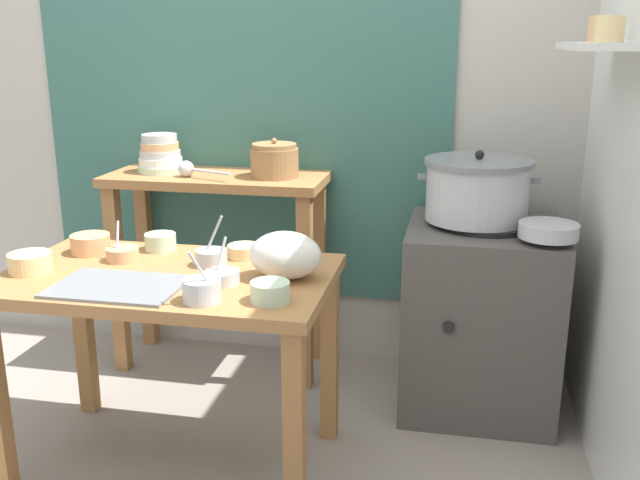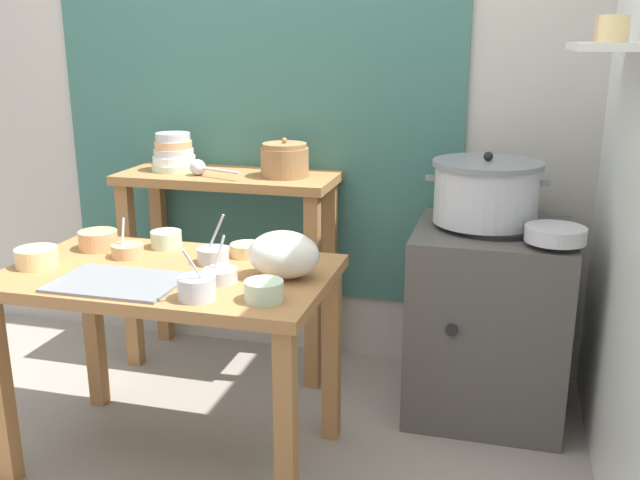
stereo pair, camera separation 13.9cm
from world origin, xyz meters
TOP-DOWN VIEW (x-y plane):
  - ground_plane at (0.00, 0.00)m, footprint 9.00×9.00m
  - wall_back at (0.08, 1.10)m, footprint 4.40×0.12m
  - prep_table at (-0.10, 0.03)m, footprint 1.10×0.66m
  - back_shelf_table at (-0.21, 0.83)m, footprint 0.96×0.40m
  - stove_block at (0.95, 0.70)m, footprint 0.60×0.61m
  - steamer_pot at (0.91, 0.72)m, footprint 0.47×0.42m
  - clay_pot at (0.06, 0.83)m, footprint 0.21×0.21m
  - bowl_stack_enamel at (-0.47, 0.84)m, footprint 0.20×0.20m
  - ladle at (-0.31, 0.75)m, footprint 0.26×0.12m
  - serving_tray at (-0.19, -0.14)m, footprint 0.40×0.28m
  - plastic_bag at (0.30, 0.05)m, footprint 0.24×0.18m
  - wide_pan at (1.16, 0.51)m, footprint 0.21×0.21m
  - prep_bowl_0 at (0.02, 0.13)m, footprint 0.11×0.11m
  - prep_bowl_1 at (-0.47, 0.19)m, footprint 0.14×0.14m
  - prep_bowl_2 at (0.10, 0.25)m, footprint 0.12×0.12m
  - prep_bowl_3 at (0.11, -0.20)m, footprint 0.12×0.12m
  - prep_bowl_4 at (0.31, -0.16)m, footprint 0.12×0.12m
  - prep_bowl_5 at (0.12, -0.04)m, footprint 0.11×0.11m
  - prep_bowl_6 at (-0.55, -0.05)m, footprint 0.14×0.14m
  - prep_bowl_7 at (-0.31, 0.12)m, footprint 0.11×0.11m
  - prep_bowl_8 at (-0.23, 0.27)m, footprint 0.11×0.11m

SIDE VIEW (x-z plane):
  - ground_plane at x=0.00m, z-range 0.00..0.00m
  - stove_block at x=0.95m, z-range -0.01..0.77m
  - prep_table at x=-0.10m, z-range 0.25..0.97m
  - back_shelf_table at x=-0.21m, z-range 0.23..1.13m
  - serving_tray at x=-0.19m, z-range 0.72..0.73m
  - prep_bowl_2 at x=0.10m, z-range 0.72..0.77m
  - prep_bowl_5 at x=0.12m, z-range 0.67..0.82m
  - prep_bowl_7 at x=-0.31m, z-range 0.68..0.82m
  - prep_bowl_0 at x=0.02m, z-range 0.66..0.84m
  - prep_bowl_4 at x=0.31m, z-range 0.72..0.78m
  - prep_bowl_8 at x=-0.23m, z-range 0.72..0.78m
  - prep_bowl_6 at x=-0.55m, z-range 0.72..0.79m
  - prep_bowl_1 at x=-0.47m, z-range 0.72..0.79m
  - prep_bowl_3 at x=0.11m, z-range 0.67..0.84m
  - plastic_bag at x=0.30m, z-range 0.72..0.88m
  - wide_pan at x=1.16m, z-range 0.78..0.83m
  - steamer_pot at x=0.91m, z-range 0.76..1.04m
  - ladle at x=-0.31m, z-range 0.90..0.97m
  - clay_pot at x=0.06m, z-range 0.89..1.05m
  - bowl_stack_enamel at x=-0.47m, z-range 0.89..1.06m
  - wall_back at x=0.08m, z-range 0.00..2.60m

